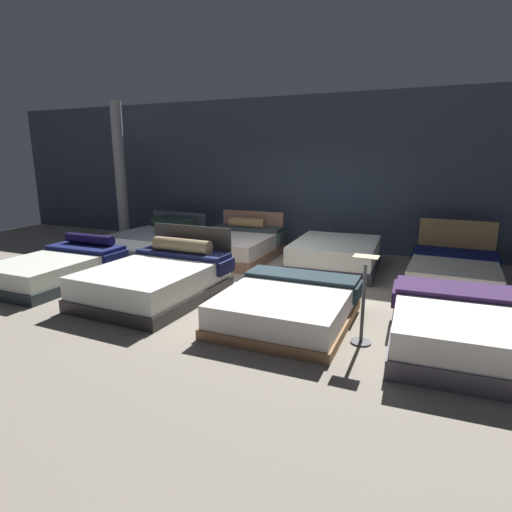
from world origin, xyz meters
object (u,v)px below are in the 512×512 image
at_px(bed_0, 58,268).
at_px(bed_7, 453,269).
at_px(bed_2, 287,305).
at_px(bed_5, 236,246).
at_px(bed_4, 157,240).
at_px(bed_6, 335,255).
at_px(price_sign, 363,310).
at_px(support_pillar, 120,172).
at_px(bed_1, 157,279).
at_px(bed_3, 463,328).

distance_m(bed_0, bed_7, 6.95).
height_order(bed_2, bed_7, bed_7).
bearing_deg(bed_5, bed_0, -127.52).
xyz_separation_m(bed_4, bed_6, (4.23, -0.01, 0.03)).
bearing_deg(bed_7, bed_0, -153.63).
xyz_separation_m(price_sign, support_pillar, (-6.94, 4.00, 1.34)).
relative_size(bed_1, bed_6, 1.08).
distance_m(price_sign, support_pillar, 8.13).
height_order(bed_0, bed_4, bed_4).
distance_m(bed_2, price_sign, 1.08).
relative_size(bed_6, price_sign, 1.93).
relative_size(bed_0, bed_5, 1.01).
xyz_separation_m(bed_3, bed_6, (-2.12, 2.90, 0.01)).
height_order(bed_3, bed_4, bed_4).
bearing_deg(bed_6, bed_0, -149.32).
distance_m(bed_1, bed_5, 2.80).
height_order(bed_1, bed_2, bed_1).
relative_size(bed_4, price_sign, 1.91).
bearing_deg(bed_5, bed_4, 179.08).
relative_size(bed_2, price_sign, 1.85).
bearing_deg(bed_7, bed_3, -87.43).
xyz_separation_m(bed_5, price_sign, (3.22, -3.20, 0.13)).
bearing_deg(bed_5, bed_3, -35.64).
bearing_deg(bed_2, support_pillar, 147.33).
xyz_separation_m(bed_0, bed_4, (0.01, 2.81, -0.01)).
bearing_deg(bed_6, bed_5, 176.57).
relative_size(bed_2, bed_6, 0.96).
bearing_deg(bed_7, bed_4, -177.47).
height_order(bed_5, support_pillar, support_pillar).
bearing_deg(bed_3, bed_1, 175.58).
distance_m(bed_2, bed_6, 2.89).
height_order(bed_1, bed_6, bed_1).
relative_size(bed_6, bed_7, 0.94).
bearing_deg(bed_0, bed_6, 33.03).
distance_m(bed_2, bed_5, 3.66).
xyz_separation_m(bed_0, bed_7, (6.33, 2.86, -0.04)).
height_order(bed_5, bed_7, bed_7).
distance_m(bed_4, bed_7, 6.33).
height_order(bed_0, price_sign, price_sign).
xyz_separation_m(bed_2, bed_4, (-4.26, 2.90, 0.02)).
bearing_deg(support_pillar, bed_0, -65.43).
xyz_separation_m(bed_4, bed_5, (2.06, 0.01, 0.04)).
distance_m(bed_5, bed_7, 4.27).
bearing_deg(bed_0, bed_5, 53.39).
relative_size(bed_0, bed_6, 1.05).
xyz_separation_m(bed_1, bed_6, (2.14, 2.77, -0.01)).
distance_m(bed_3, price_sign, 1.11).
distance_m(bed_5, bed_6, 2.17).
relative_size(bed_2, bed_3, 0.96).
bearing_deg(bed_1, bed_7, 35.26).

